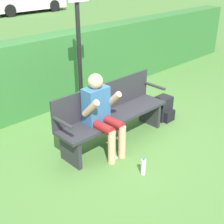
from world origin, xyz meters
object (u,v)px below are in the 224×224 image
(backpack, at_px, (163,109))
(water_bottle, at_px, (143,167))
(person_seated, at_px, (101,111))
(parked_car, at_px, (25,1))
(park_bench, at_px, (111,113))
(signpost, at_px, (79,50))

(backpack, relative_size, water_bottle, 1.71)
(person_seated, distance_m, parked_car, 14.54)
(person_seated, xyz_separation_m, water_bottle, (0.02, -0.81, -0.55))
(park_bench, xyz_separation_m, backpack, (1.18, -0.12, -0.28))
(backpack, xyz_separation_m, parked_car, (4.79, 13.10, 0.40))
(person_seated, distance_m, backpack, 1.58)
(person_seated, bearing_deg, backpack, 0.49)
(park_bench, bearing_deg, person_seated, -158.22)
(backpack, distance_m, water_bottle, 1.71)
(water_bottle, distance_m, signpost, 2.13)
(park_bench, xyz_separation_m, water_bottle, (-0.31, -0.94, -0.36))
(park_bench, height_order, water_bottle, park_bench)
(signpost, height_order, parked_car, signpost)
(backpack, xyz_separation_m, signpost, (-1.14, 0.90, 1.10))
(park_bench, relative_size, parked_car, 0.45)
(signpost, xyz_separation_m, parked_car, (5.92, 12.19, -0.70))
(park_bench, height_order, backpack, park_bench)
(water_bottle, bearing_deg, signpost, 78.32)
(person_seated, relative_size, backpack, 2.82)
(signpost, bearing_deg, park_bench, -93.43)
(person_seated, bearing_deg, park_bench, 21.78)
(signpost, bearing_deg, parked_car, 64.09)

